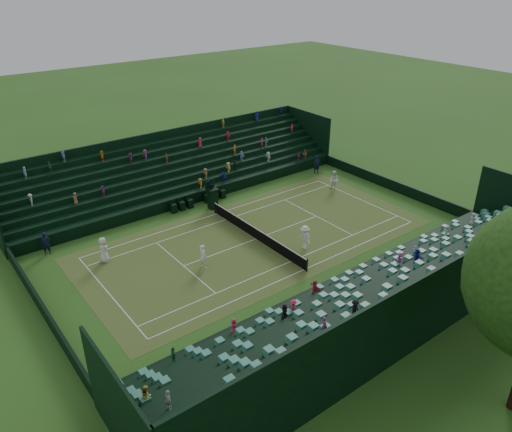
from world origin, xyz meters
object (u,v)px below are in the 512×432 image
at_px(tennis_net, 256,233).
at_px(player_far_east, 305,237).
at_px(player_near_west, 104,250).
at_px(player_near_east, 203,256).
at_px(umpire_chair, 212,196).
at_px(player_far_west, 334,180).

xyz_separation_m(tennis_net, player_far_east, (3.30, 2.02, 0.41)).
bearing_deg(player_near_west, player_near_east, -114.10).
distance_m(umpire_chair, player_near_west, 11.18).
distance_m(player_near_east, player_far_east, 7.73).
xyz_separation_m(tennis_net, player_far_west, (-3.16, 11.61, 0.40)).
relative_size(umpire_chair, player_near_east, 1.53).
bearing_deg(player_near_east, tennis_net, -87.01).
distance_m(tennis_net, player_near_west, 11.25).
bearing_deg(player_near_east, player_far_east, -114.84).
distance_m(player_near_west, player_far_east, 14.49).
height_order(umpire_chair, player_near_west, umpire_chair).
xyz_separation_m(player_near_west, player_near_east, (4.93, 5.16, -0.05)).
bearing_deg(umpire_chair, player_near_east, -36.76).
bearing_deg(player_near_east, player_near_west, 38.83).
relative_size(tennis_net, player_near_west, 6.08).
height_order(umpire_chair, player_far_west, umpire_chair).
bearing_deg(player_far_east, umpire_chair, -167.09).
bearing_deg(player_far_east, player_near_west, -116.79).
distance_m(umpire_chair, player_far_east, 10.07).
relative_size(umpire_chair, player_far_east, 1.47).
height_order(umpire_chair, player_near_east, umpire_chair).
bearing_deg(tennis_net, player_far_west, 105.25).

